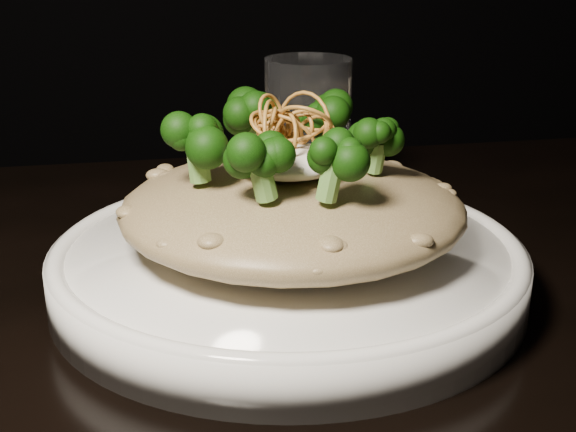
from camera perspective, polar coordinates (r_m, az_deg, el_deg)
The scene contains 7 objects.
table at distance 0.58m, azimuth 5.82°, elevation -14.14°, with size 1.10×0.80×0.75m.
plate at distance 0.55m, azimuth 0.00°, elevation -3.74°, with size 0.32×0.32×0.03m, color white.
risotto at distance 0.54m, azimuth 0.31°, elevation 0.58°, with size 0.23×0.23×0.05m, color brown.
broccoli at distance 0.52m, azimuth 0.08°, elevation 5.88°, with size 0.15×0.15×0.05m, color black, non-canonical shape.
cheese at distance 0.52m, azimuth 0.11°, elevation 3.92°, with size 0.07×0.07×0.02m, color silver.
shallots at distance 0.52m, azimuth -0.13°, elevation 7.36°, with size 0.07×0.07×0.04m, color brown, non-canonical shape.
drinking_glass at distance 0.71m, azimuth 1.41°, elevation 5.84°, with size 0.08×0.08×0.13m, color white.
Camera 1 is at (-0.15, -0.46, 0.99)m, focal length 50.00 mm.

